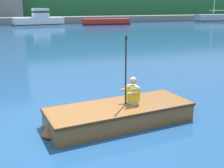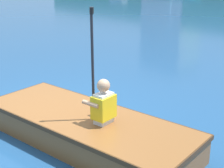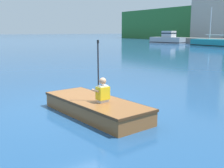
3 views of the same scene
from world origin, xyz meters
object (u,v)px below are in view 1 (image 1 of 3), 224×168
moored_boat_dock_west_end (39,20)px  moored_boat_dock_west_inner (215,18)px  rowboat_foreground (118,113)px  moored_boat_dock_center_near (106,22)px  person_paddler (132,91)px

moored_boat_dock_west_end → moored_boat_dock_west_inner: size_ratio=1.08×
moored_boat_dock_west_inner → rowboat_foreground: 39.86m
moored_boat_dock_west_end → rowboat_foreground: (-1.34, -30.54, -0.47)m
moored_boat_dock_west_inner → moored_boat_dock_center_near: size_ratio=0.92×
moored_boat_dock_center_near → rowboat_foreground: bearing=-108.0°
person_paddler → moored_boat_dock_west_end: bearing=88.1°
moored_boat_dock_west_inner → moored_boat_dock_west_end: bearing=178.0°
moored_boat_dock_west_end → moored_boat_dock_center_near: moored_boat_dock_west_end is taller
rowboat_foreground → person_paddler: 0.58m
rowboat_foreground → person_paddler: (0.35, 0.04, 0.46)m
person_paddler → moored_boat_dock_center_near: bearing=72.6°
moored_boat_dock_west_end → moored_boat_dock_west_inner: moored_boat_dock_west_inner is taller
person_paddler → rowboat_foreground: bearing=-174.2°
moored_boat_dock_center_near → person_paddler: bearing=-107.4°
rowboat_foreground → person_paddler: person_paddler is taller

